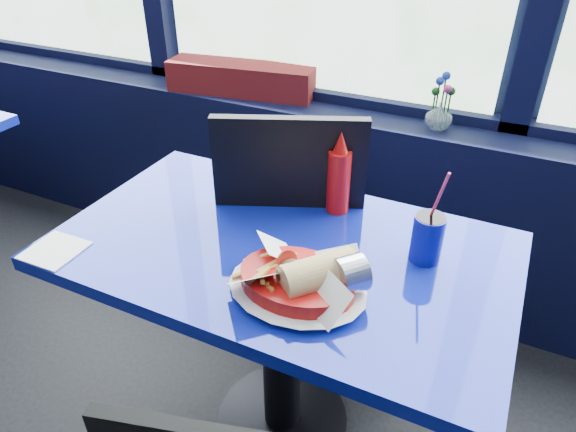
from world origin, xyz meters
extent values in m
cube|color=black|center=(0.00, 2.87, 0.40)|extent=(5.00, 0.26, 0.80)
cube|color=black|center=(0.00, 2.95, 0.81)|extent=(4.80, 0.08, 0.06)
cylinder|color=black|center=(0.30, 2.00, 0.01)|extent=(0.44, 0.44, 0.03)
cylinder|color=black|center=(0.30, 2.00, 0.34)|extent=(0.12, 0.12, 0.68)
cube|color=navy|center=(0.30, 2.00, 0.73)|extent=(1.20, 0.70, 0.04)
cube|color=black|center=(0.32, 2.40, 0.50)|extent=(0.61, 0.61, 0.04)
cube|color=black|center=(0.23, 2.20, 0.77)|extent=(0.42, 0.20, 0.51)
cylinder|color=black|center=(0.42, 2.66, 0.24)|extent=(0.03, 0.03, 0.47)
cylinder|color=black|center=(0.58, 2.29, 0.24)|extent=(0.03, 0.03, 0.47)
cylinder|color=black|center=(0.06, 2.51, 0.24)|extent=(0.03, 0.03, 0.47)
cylinder|color=black|center=(0.21, 2.14, 0.24)|extent=(0.03, 0.03, 0.47)
cube|color=maroon|center=(-0.32, 2.87, 0.86)|extent=(0.65, 0.25, 0.13)
imported|color=silver|center=(0.53, 2.84, 0.85)|extent=(0.13, 0.13, 0.10)
cylinder|color=#1E5919|center=(0.51, 2.84, 0.88)|extent=(0.01, 0.01, 0.16)
sphere|color=#1F48B7|center=(0.51, 2.84, 0.98)|extent=(0.03, 0.03, 0.03)
cylinder|color=#1E5919|center=(0.54, 2.83, 0.87)|extent=(0.01, 0.01, 0.14)
sphere|color=#E84485|center=(0.54, 2.83, 0.95)|extent=(0.03, 0.03, 0.03)
cylinder|color=#1E5919|center=(0.53, 2.86, 0.89)|extent=(0.01, 0.01, 0.18)
sphere|color=#1F48B7|center=(0.53, 2.86, 0.99)|extent=(0.03, 0.03, 0.03)
cylinder|color=#1E5919|center=(0.50, 2.85, 0.86)|extent=(0.01, 0.01, 0.12)
sphere|color=#1E5919|center=(0.50, 2.85, 0.93)|extent=(0.03, 0.03, 0.03)
cylinder|color=#1E5919|center=(0.55, 2.85, 0.86)|extent=(0.01, 0.01, 0.13)
sphere|color=#1E5919|center=(0.55, 2.85, 0.94)|extent=(0.03, 0.03, 0.03)
cylinder|color=#A90D0B|center=(0.42, 1.85, 0.78)|extent=(0.37, 0.37, 0.05)
cylinder|color=white|center=(0.42, 1.85, 0.76)|extent=(0.35, 0.35, 0.00)
cylinder|color=silver|center=(0.53, 1.89, 0.81)|extent=(0.11, 0.11, 0.09)
sphere|color=brown|center=(0.41, 1.83, 0.82)|extent=(0.06, 0.06, 0.06)
cylinder|color=#AA1A12|center=(0.40, 1.84, 0.84)|extent=(0.07, 0.07, 0.01)
cylinder|color=#A90D0B|center=(0.37, 2.23, 0.84)|extent=(0.07, 0.07, 0.19)
cone|color=#A90D0B|center=(0.37, 2.23, 0.97)|extent=(0.04, 0.04, 0.06)
cylinder|color=#0B0F81|center=(0.66, 2.11, 0.81)|extent=(0.08, 0.08, 0.13)
cylinder|color=black|center=(0.66, 2.11, 0.87)|extent=(0.07, 0.07, 0.01)
cylinder|color=#FF355A|center=(0.66, 2.10, 0.93)|extent=(0.04, 0.05, 0.17)
cube|color=white|center=(-0.22, 1.72, 0.75)|extent=(0.14, 0.14, 0.00)
camera|label=1|loc=(0.80, 1.01, 1.55)|focal=32.00mm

